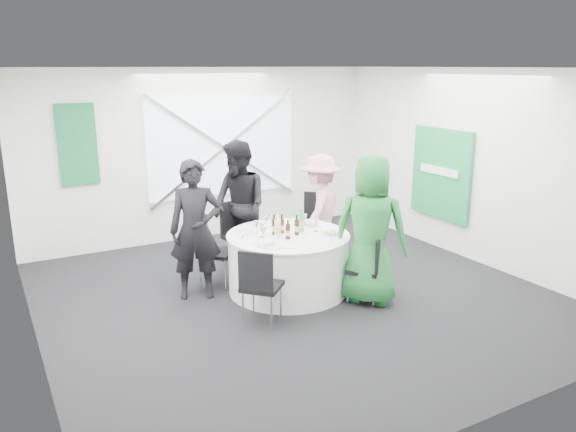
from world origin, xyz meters
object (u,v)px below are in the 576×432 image
chair_back_right (316,222)px  chair_front_right (370,264)px  banquet_table (288,263)px  green_water_bottle (301,223)px  person_woman_pink (320,209)px  clear_water_bottle (278,229)px  person_man_back_left (195,230)px  chair_front_left (259,282)px  chair_back (238,229)px  person_man_back (239,206)px  chair_back_left (210,246)px  person_woman_green (371,230)px

chair_back_right → chair_front_right: size_ratio=1.20×
banquet_table → green_water_bottle: size_ratio=5.15×
banquet_table → green_water_bottle: bearing=5.7°
person_woman_pink → clear_water_bottle: 1.40m
banquet_table → person_man_back_left: person_man_back_left is taller
chair_front_right → green_water_bottle: (-0.49, 0.83, 0.39)m
chair_front_left → person_woman_pink: person_woman_pink is taller
chair_back → person_man_back_left: (-0.89, -0.72, 0.31)m
person_man_back_left → clear_water_bottle: size_ratio=6.08×
chair_front_right → person_woman_pink: size_ratio=0.53×
chair_back_right → person_man_back: person_man_back is taller
chair_back_left → person_woman_green: (1.50, -1.46, 0.38)m
chair_back → person_woman_green: bearing=-74.4°
person_man_back → chair_front_right: bearing=15.3°
person_man_back → green_water_bottle: size_ratio=6.05×
chair_front_left → person_woman_green: 1.53m
person_woman_pink → clear_water_bottle: bearing=-2.8°
chair_back → person_man_back: (0.01, -0.05, 0.35)m
green_water_bottle → person_woman_green: bearing=-57.9°
person_woman_green → person_man_back: bearing=-16.6°
chair_back → person_woman_green: 2.13m
banquet_table → chair_back_left: 1.06m
banquet_table → chair_front_right: bearing=-49.3°
person_woman_green → green_water_bottle: 0.94m
person_woman_green → green_water_bottle: size_ratio=6.06×
person_man_back → person_woman_pink: bearing=65.3°
chair_back_left → chair_back_right: bearing=-45.0°
person_man_back → banquet_table: bearing=0.0°
person_man_back → green_water_bottle: bearing=10.8°
banquet_table → chair_front_left: 1.08m
chair_back → chair_front_left: bearing=-117.2°
chair_back_right → green_water_bottle: 1.10m
chair_front_right → person_man_back_left: size_ratio=0.48×
person_woman_pink → person_woman_green: 1.57m
person_woman_pink → chair_back_right: bearing=-83.5°
chair_front_right → person_woman_pink: bearing=-140.4°
person_man_back → chair_front_left: bearing=-27.9°
banquet_table → person_woman_pink: bearing=38.5°
person_man_back_left → green_water_bottle: 1.35m
person_man_back_left → person_woman_pink: person_man_back_left is taller
person_man_back → clear_water_bottle: person_man_back is taller
person_man_back_left → person_woman_pink: (2.05, 0.37, -0.07)m
person_woman_pink → clear_water_bottle: person_woman_pink is taller
banquet_table → chair_front_left: bearing=-136.4°
chair_back_left → chair_front_right: bearing=-94.3°
clear_water_bottle → chair_back: bearing=91.1°
chair_back → person_woman_pink: person_woman_pink is taller
chair_back_right → green_water_bottle: green_water_bottle is taller
chair_back_right → clear_water_bottle: size_ratio=3.54×
chair_front_right → person_man_back: (-0.88, 1.88, 0.43)m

